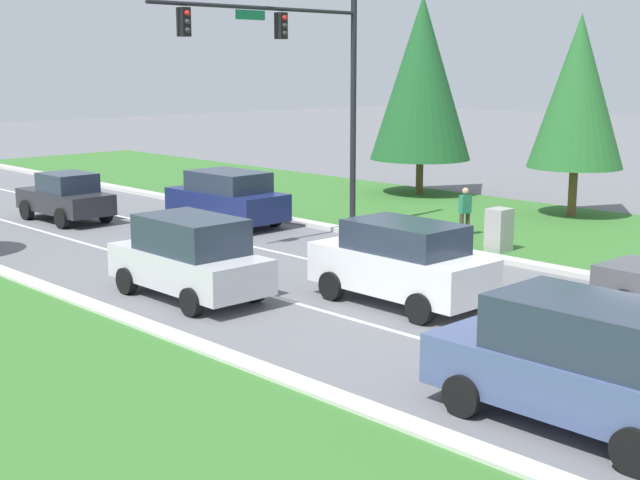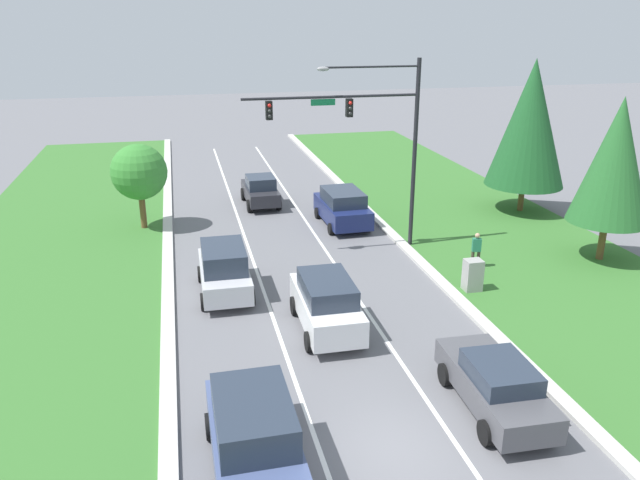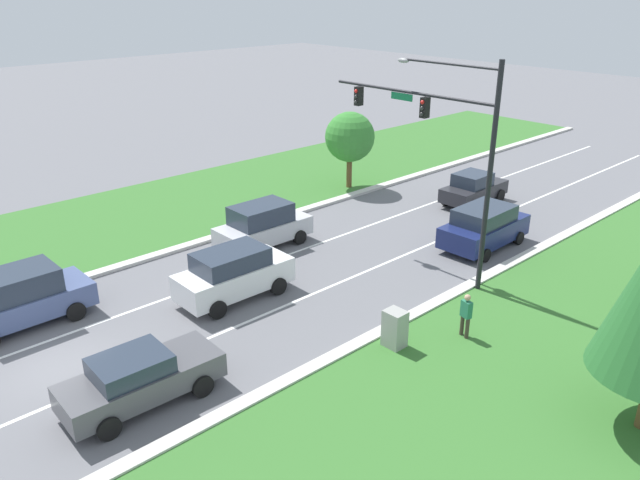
# 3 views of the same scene
# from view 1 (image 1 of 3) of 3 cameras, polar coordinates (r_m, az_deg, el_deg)

# --- Properties ---
(curb_strip_left) EXTENTS (0.50, 90.00, 0.15)m
(curb_strip_left) POSITION_cam_1_polar(r_m,az_deg,el_deg) (13.38, 11.59, -13.75)
(curb_strip_left) COLOR beige
(curb_strip_left) RESTS_ON ground_plane
(lane_stripe_inner_left) EXTENTS (0.14, 81.00, 0.01)m
(lane_stripe_inner_left) POSITION_cam_1_polar(r_m,az_deg,el_deg) (16.50, 19.36, -9.55)
(lane_stripe_inner_left) COLOR white
(lane_stripe_inner_left) RESTS_ON ground_plane
(traffic_signal_mast) EXTENTS (8.13, 0.41, 8.94)m
(traffic_signal_mast) POSITION_cam_1_polar(r_m,az_deg,el_deg) (28.80, -0.93, 11.65)
(traffic_signal_mast) COLOR black
(traffic_signal_mast) RESTS_ON ground_plane
(charcoal_sedan) EXTENTS (2.03, 4.24, 1.80)m
(charcoal_sedan) POSITION_cam_1_polar(r_m,az_deg,el_deg) (33.92, -15.96, 2.66)
(charcoal_sedan) COLOR #28282D
(charcoal_sedan) RESTS_ON ground_plane
(silver_suv) EXTENTS (2.11, 4.52, 2.05)m
(silver_suv) POSITION_cam_1_polar(r_m,az_deg,el_deg) (22.01, -8.35, -1.08)
(silver_suv) COLOR silver
(silver_suv) RESTS_ON ground_plane
(navy_suv) EXTENTS (2.35, 4.68, 1.95)m
(navy_suv) POSITION_cam_1_polar(r_m,az_deg,el_deg) (32.00, -5.97, 2.71)
(navy_suv) COLOR navy
(navy_suv) RESTS_ON ground_plane
(white_suv) EXTENTS (2.11, 4.59, 2.02)m
(white_suv) POSITION_cam_1_polar(r_m,az_deg,el_deg) (21.27, 5.24, -1.42)
(white_suv) COLOR white
(white_suv) RESTS_ON ground_plane
(slate_blue_suv) EXTENTS (2.26, 4.82, 2.08)m
(slate_blue_suv) POSITION_cam_1_polar(r_m,az_deg,el_deg) (14.71, 16.41, -7.51)
(slate_blue_suv) COLOR #475684
(slate_blue_suv) RESTS_ON ground_plane
(utility_cabinet) EXTENTS (0.70, 0.60, 1.39)m
(utility_cabinet) POSITION_cam_1_polar(r_m,az_deg,el_deg) (27.57, 11.38, 0.56)
(utility_cabinet) COLOR #9E9E99
(utility_cabinet) RESTS_ON ground_plane
(pedestrian) EXTENTS (0.42, 0.30, 1.69)m
(pedestrian) POSITION_cam_1_polar(r_m,az_deg,el_deg) (29.81, 9.26, 1.89)
(pedestrian) COLOR #42382D
(pedestrian) RESTS_ON ground_plane
(conifer_near_right_tree) EXTENTS (4.36, 4.36, 8.59)m
(conifer_near_right_tree) POSITION_cam_1_polar(r_m,az_deg,el_deg) (39.11, 6.52, 10.26)
(conifer_near_right_tree) COLOR brown
(conifer_near_right_tree) RESTS_ON ground_plane
(conifer_far_right_tree) EXTENTS (3.50, 3.50, 7.51)m
(conifer_far_right_tree) POSITION_cam_1_polar(r_m,az_deg,el_deg) (34.34, 16.19, 9.11)
(conifer_far_right_tree) COLOR brown
(conifer_far_right_tree) RESTS_ON ground_plane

